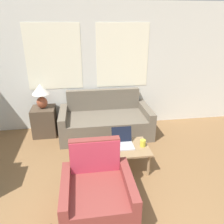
# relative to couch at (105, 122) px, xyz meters

# --- Properties ---
(wall_back) EXTENTS (6.63, 0.06, 2.60)m
(wall_back) POSITION_rel_couch_xyz_m (-0.19, 0.48, 1.04)
(wall_back) COLOR silver
(wall_back) RESTS_ON ground_plane
(couch) EXTENTS (1.84, 0.93, 0.87)m
(couch) POSITION_rel_couch_xyz_m (0.00, 0.00, 0.00)
(couch) COLOR #665B4C
(couch) RESTS_ON ground_plane
(armchair) EXTENTS (0.83, 0.80, 0.88)m
(armchair) POSITION_rel_couch_xyz_m (-0.34, -2.09, 0.00)
(armchair) COLOR brown
(armchair) RESTS_ON ground_plane
(side_table) EXTENTS (0.47, 0.47, 0.60)m
(side_table) POSITION_rel_couch_xyz_m (-1.26, 0.14, 0.03)
(side_table) COLOR #4C3D2D
(side_table) RESTS_ON ground_plane
(table_lamp) EXTENTS (0.34, 0.34, 0.50)m
(table_lamp) POSITION_rel_couch_xyz_m (-1.26, 0.14, 0.64)
(table_lamp) COLOR brown
(table_lamp) RESTS_ON side_table
(coffee_table) EXTENTS (0.90, 0.58, 0.38)m
(coffee_table) POSITION_rel_couch_xyz_m (0.09, -1.24, 0.08)
(coffee_table) COLOR #8E704C
(coffee_table) RESTS_ON ground_plane
(laptop) EXTENTS (0.32, 0.32, 0.26)m
(laptop) POSITION_rel_couch_xyz_m (0.14, -1.17, 0.18)
(laptop) COLOR #B7B7BC
(laptop) RESTS_ON coffee_table
(cup_navy) EXTENTS (0.08, 0.08, 0.08)m
(cup_navy) POSITION_rel_couch_xyz_m (-0.10, -1.41, 0.16)
(cup_navy) COLOR teal
(cup_navy) RESTS_ON coffee_table
(cup_yellow) EXTENTS (0.09, 0.09, 0.11)m
(cup_yellow) POSITION_rel_couch_xyz_m (0.45, -1.25, 0.18)
(cup_yellow) COLOR gold
(cup_yellow) RESTS_ON coffee_table
(snack_bowl) EXTENTS (0.20, 0.20, 0.07)m
(snack_bowl) POSITION_rel_couch_xyz_m (-0.17, -1.27, 0.15)
(snack_bowl) COLOR white
(snack_bowl) RESTS_ON coffee_table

